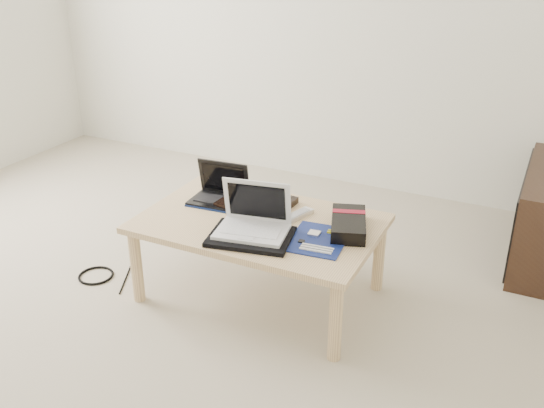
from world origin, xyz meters
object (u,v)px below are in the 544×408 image
at_px(coffee_table, 259,230).
at_px(netbook, 220,193).
at_px(white_laptop, 254,221).
at_px(gpu_box, 348,224).

height_order(coffee_table, netbook, netbook).
distance_m(netbook, white_laptop, 0.40).
xyz_separation_m(netbook, gpu_box, (0.68, -0.03, -0.01)).
relative_size(coffee_table, gpu_box, 3.31).
xyz_separation_m(coffee_table, gpu_box, (0.41, 0.09, 0.08)).
bearing_deg(gpu_box, netbook, 177.83).
distance_m(coffee_table, white_laptop, 0.18).
bearing_deg(coffee_table, white_laptop, -73.09).
xyz_separation_m(coffee_table, white_laptop, (0.04, -0.13, 0.11)).
distance_m(white_laptop, gpu_box, 0.43).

